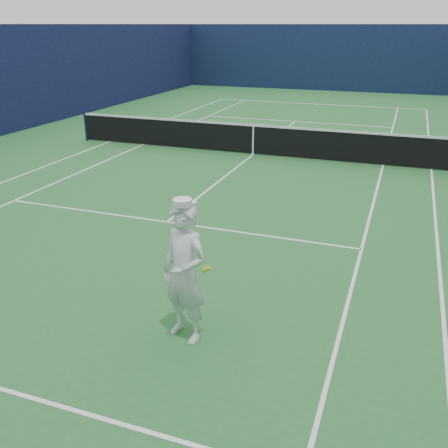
% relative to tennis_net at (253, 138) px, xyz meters
% --- Properties ---
extents(ground, '(80.00, 80.00, 0.00)m').
position_rel_tennis_net_xyz_m(ground, '(0.00, 0.00, -0.55)').
color(ground, '#27672E').
rests_on(ground, ground).
extents(court_markings, '(11.03, 23.83, 0.01)m').
position_rel_tennis_net_xyz_m(court_markings, '(0.00, 0.00, -0.55)').
color(court_markings, white).
rests_on(court_markings, ground).
extents(windscreen_fence, '(20.12, 36.12, 4.00)m').
position_rel_tennis_net_xyz_m(windscreen_fence, '(0.00, 0.00, 1.45)').
color(windscreen_fence, '#10193A').
rests_on(windscreen_fence, ground).
extents(tennis_net, '(12.88, 0.09, 1.07)m').
position_rel_tennis_net_xyz_m(tennis_net, '(0.00, 0.00, 0.00)').
color(tennis_net, '#141E4C').
rests_on(tennis_net, ground).
extents(tennis_player, '(0.82, 0.70, 2.00)m').
position_rel_tennis_net_xyz_m(tennis_player, '(2.14, -10.14, 0.42)').
color(tennis_player, white).
rests_on(tennis_player, ground).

